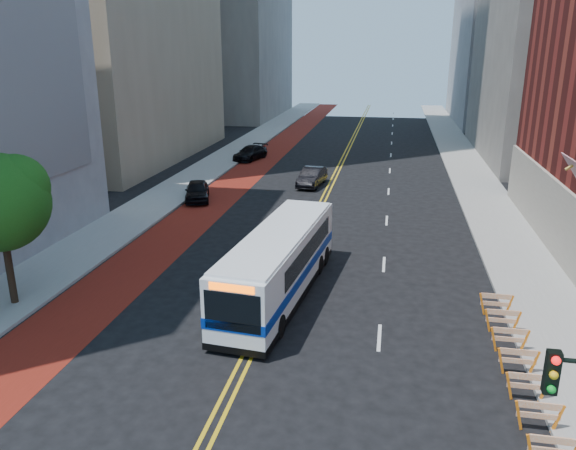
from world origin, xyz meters
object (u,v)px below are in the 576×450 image
(transit_bus, at_px, (280,262))
(car_c, at_px, (250,153))
(car_b, at_px, (312,177))
(car_a, at_px, (197,191))
(street_tree, at_px, (0,199))

(transit_bus, xyz_separation_m, car_c, (-9.43, 31.64, -0.94))
(car_b, xyz_separation_m, car_c, (-7.80, 10.04, -0.06))
(transit_bus, bearing_deg, car_a, 127.00)
(car_a, height_order, car_b, car_b)
(car_c, bearing_deg, car_a, -74.72)
(street_tree, bearing_deg, car_b, 68.51)
(transit_bus, height_order, car_b, transit_bus)
(transit_bus, xyz_separation_m, car_b, (-1.63, 21.60, -0.89))
(street_tree, distance_m, car_a, 19.18)
(car_b, bearing_deg, car_a, -135.56)
(car_a, distance_m, car_c, 16.17)
(transit_bus, distance_m, car_c, 33.02)
(car_c, bearing_deg, car_b, -36.87)
(street_tree, distance_m, transit_bus, 12.24)
(transit_bus, bearing_deg, car_c, 112.23)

